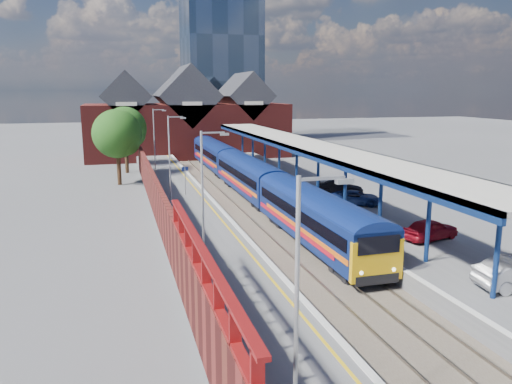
% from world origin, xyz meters
% --- Properties ---
extents(ground, '(240.00, 240.00, 0.00)m').
position_xyz_m(ground, '(0.00, 30.00, 0.00)').
color(ground, '#5B5B5E').
rests_on(ground, ground).
extents(ballast_bed, '(6.00, 76.00, 0.06)m').
position_xyz_m(ballast_bed, '(0.00, 20.00, 0.03)').
color(ballast_bed, '#473D33').
rests_on(ballast_bed, ground).
extents(rails, '(4.51, 76.00, 0.14)m').
position_xyz_m(rails, '(0.00, 20.00, 0.12)').
color(rails, slate).
rests_on(rails, ground).
extents(left_platform, '(5.00, 76.00, 1.00)m').
position_xyz_m(left_platform, '(-5.50, 20.00, 0.50)').
color(left_platform, '#565659').
rests_on(left_platform, ground).
extents(right_platform, '(6.00, 76.00, 1.00)m').
position_xyz_m(right_platform, '(6.00, 20.00, 0.50)').
color(right_platform, '#565659').
rests_on(right_platform, ground).
extents(coping_left, '(0.30, 76.00, 0.05)m').
position_xyz_m(coping_left, '(-3.15, 20.00, 1.02)').
color(coping_left, silver).
rests_on(coping_left, left_platform).
extents(coping_right, '(0.30, 76.00, 0.05)m').
position_xyz_m(coping_right, '(3.15, 20.00, 1.02)').
color(coping_right, silver).
rests_on(coping_right, right_platform).
extents(yellow_line, '(0.14, 76.00, 0.01)m').
position_xyz_m(yellow_line, '(-3.75, 20.00, 1.01)').
color(yellow_line, yellow).
rests_on(yellow_line, left_platform).
extents(train, '(2.90, 65.91, 3.45)m').
position_xyz_m(train, '(1.49, 34.73, 2.12)').
color(train, navy).
rests_on(train, ground).
extents(canopy, '(4.50, 52.00, 4.48)m').
position_xyz_m(canopy, '(5.48, 21.95, 5.25)').
color(canopy, navy).
rests_on(canopy, right_platform).
extents(lamp_post_a, '(1.48, 0.18, 7.00)m').
position_xyz_m(lamp_post_a, '(-6.36, -8.00, 4.99)').
color(lamp_post_a, '#A5A8AA').
rests_on(lamp_post_a, left_platform).
extents(lamp_post_b, '(1.48, 0.18, 7.00)m').
position_xyz_m(lamp_post_b, '(-6.36, 6.00, 4.99)').
color(lamp_post_b, '#A5A8AA').
rests_on(lamp_post_b, left_platform).
extents(lamp_post_c, '(1.48, 0.18, 7.00)m').
position_xyz_m(lamp_post_c, '(-6.36, 22.00, 4.99)').
color(lamp_post_c, '#A5A8AA').
rests_on(lamp_post_c, left_platform).
extents(lamp_post_d, '(1.48, 0.18, 7.00)m').
position_xyz_m(lamp_post_d, '(-6.36, 38.00, 4.99)').
color(lamp_post_d, '#A5A8AA').
rests_on(lamp_post_d, left_platform).
extents(platform_sign, '(0.55, 0.08, 2.50)m').
position_xyz_m(platform_sign, '(-5.00, 24.00, 2.69)').
color(platform_sign, '#A5A8AA').
rests_on(platform_sign, left_platform).
extents(brick_wall, '(0.35, 50.00, 3.86)m').
position_xyz_m(brick_wall, '(-8.10, 13.54, 2.45)').
color(brick_wall, maroon).
rests_on(brick_wall, left_platform).
extents(station_building, '(30.00, 12.12, 13.78)m').
position_xyz_m(station_building, '(0.00, 58.00, 5.45)').
color(station_building, maroon).
rests_on(station_building, ground).
extents(glass_tower, '(14.20, 14.20, 40.30)m').
position_xyz_m(glass_tower, '(10.00, 80.00, 20.20)').
color(glass_tower, '#425871').
rests_on(glass_tower, ground).
extents(tree_near, '(5.20, 5.20, 8.10)m').
position_xyz_m(tree_near, '(-10.35, 35.91, 5.35)').
color(tree_near, '#382314').
rests_on(tree_near, ground).
extents(tree_far, '(5.20, 5.20, 8.10)m').
position_xyz_m(tree_far, '(-9.35, 43.91, 5.35)').
color(tree_far, '#382314').
rests_on(tree_far, ground).
extents(parked_car_red, '(4.11, 2.54, 1.31)m').
position_xyz_m(parked_car_red, '(7.63, 6.45, 1.65)').
color(parked_car_red, maroon).
rests_on(parked_car_red, right_platform).
extents(parked_car_dark, '(4.38, 3.14, 1.18)m').
position_xyz_m(parked_car_dark, '(8.32, 20.78, 1.59)').
color(parked_car_dark, black).
rests_on(parked_car_dark, right_platform).
extents(parked_car_blue, '(4.52, 3.55, 1.14)m').
position_xyz_m(parked_car_blue, '(7.64, 16.35, 1.57)').
color(parked_car_blue, navy).
rests_on(parked_car_blue, right_platform).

